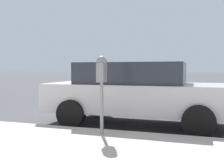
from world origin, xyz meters
name	(u,v)px	position (x,y,z in m)	size (l,w,h in m)	color
ground_plane	(120,116)	(0.00, 0.00, 0.00)	(220.00, 220.00, 0.00)	#424244
parking_meter	(102,75)	(-2.59, -0.41, 1.21)	(0.21, 0.19, 1.42)	gray
car_silver	(137,92)	(-0.91, -0.69, 0.78)	(1.98, 4.37, 1.47)	#B7BABF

